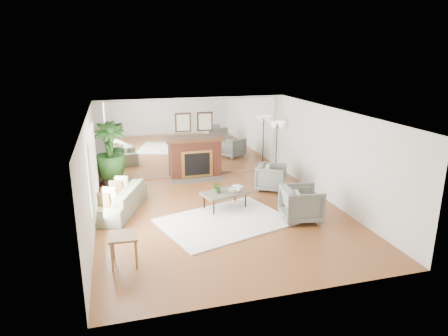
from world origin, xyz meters
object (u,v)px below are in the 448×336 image
object	(u,v)px
potted_ficus	(110,153)
floor_lamp	(277,129)
fireplace	(196,157)
armchair_back	(271,177)
armchair_front	(301,204)
coffee_table	(225,193)
sofa	(119,200)
side_table	(124,240)

from	to	relation	value
potted_ficus	floor_lamp	bearing A→B (deg)	-2.72
fireplace	armchair_back	xyz separation A→B (m)	(1.85, -1.79, -0.29)
armchair_back	armchair_front	bearing A→B (deg)	-152.76
armchair_back	floor_lamp	size ratio (longest dim) A/B	0.47
coffee_table	sofa	xyz separation A→B (m)	(-2.61, 0.53, -0.10)
coffee_table	floor_lamp	distance (m)	3.60
armchair_back	armchair_front	xyz separation A→B (m)	(-0.13, -2.22, 0.04)
fireplace	floor_lamp	bearing A→B (deg)	-8.94
sofa	armchair_front	size ratio (longest dim) A/B	2.39
sofa	armchair_back	distance (m)	4.34
side_table	fireplace	bearing A→B (deg)	64.48
coffee_table	armchair_front	size ratio (longest dim) A/B	1.42
fireplace	armchair_front	xyz separation A→B (m)	(1.73, -4.01, -0.25)
coffee_table	sofa	distance (m)	2.67
fireplace	potted_ficus	distance (m)	2.63
coffee_table	potted_ficus	world-z (taller)	potted_ficus
coffee_table	armchair_front	xyz separation A→B (m)	(1.56, -1.15, -0.01)
coffee_table	potted_ficus	size ratio (longest dim) A/B	0.67
sofa	fireplace	bearing A→B (deg)	153.96
armchair_back	side_table	distance (m)	5.35
sofa	armchair_front	world-z (taller)	armchair_front
fireplace	potted_ficus	size ratio (longest dim) A/B	1.08
fireplace	sofa	world-z (taller)	fireplace
coffee_table	armchair_back	bearing A→B (deg)	32.30
sofa	side_table	size ratio (longest dim) A/B	3.53
armchair_front	potted_ficus	size ratio (longest dim) A/B	0.48
coffee_table	sofa	world-z (taller)	sofa
armchair_front	armchair_back	bearing A→B (deg)	5.89
floor_lamp	fireplace	bearing A→B (deg)	171.06
fireplace	potted_ficus	xyz separation A→B (m)	(-2.60, -0.16, 0.36)
potted_ficus	floor_lamp	size ratio (longest dim) A/B	1.09
armchair_back	coffee_table	bearing A→B (deg)	152.82
armchair_back	side_table	bearing A→B (deg)	157.82
coffee_table	armchair_back	size ratio (longest dim) A/B	1.56
potted_ficus	fireplace	bearing A→B (deg)	3.50
armchair_back	potted_ficus	bearing A→B (deg)	100.38
potted_ficus	floor_lamp	distance (m)	5.20
fireplace	armchair_front	size ratio (longest dim) A/B	2.27
coffee_table	floor_lamp	xyz separation A→B (m)	(2.41, 2.45, 1.07)
side_table	armchair_back	bearing A→B (deg)	37.31
side_table	potted_ficus	distance (m)	4.91
coffee_table	armchair_front	world-z (taller)	armchair_front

